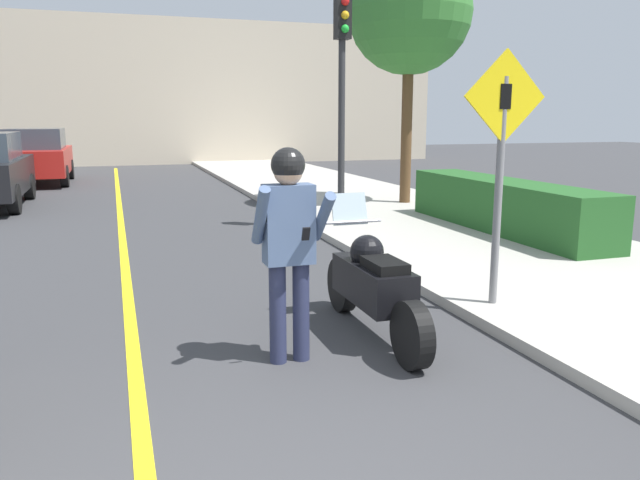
# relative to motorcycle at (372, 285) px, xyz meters

# --- Properties ---
(sidewalk_curb) EXTENTS (4.40, 44.00, 0.11)m
(sidewalk_curb) POSITION_rel_motorcycle_xyz_m (3.26, 1.27, -0.43)
(sidewalk_curb) COLOR #ADA89E
(sidewalk_curb) RESTS_ON ground
(road_center_line) EXTENTS (0.12, 36.00, 0.01)m
(road_center_line) POSITION_rel_motorcycle_xyz_m (-2.14, 3.27, -0.48)
(road_center_line) COLOR yellow
(road_center_line) RESTS_ON ground
(building_backdrop) EXTENTS (28.00, 1.20, 6.15)m
(building_backdrop) POSITION_rel_motorcycle_xyz_m (-1.54, 23.27, 2.59)
(building_backdrop) COLOR beige
(building_backdrop) RESTS_ON ground
(motorcycle) EXTENTS (0.62, 2.18, 1.27)m
(motorcycle) POSITION_rel_motorcycle_xyz_m (0.00, 0.00, 0.00)
(motorcycle) COLOR black
(motorcycle) RESTS_ON ground
(person_biker) EXTENTS (0.59, 0.48, 1.78)m
(person_biker) POSITION_rel_motorcycle_xyz_m (-0.90, -0.37, 0.61)
(person_biker) COLOR #282D4C
(person_biker) RESTS_ON ground
(crossing_sign) EXTENTS (0.91, 0.08, 2.54)m
(crossing_sign) POSITION_rel_motorcycle_xyz_m (1.45, 0.22, 1.16)
(crossing_sign) COLOR slate
(crossing_sign) RESTS_ON sidewalk_curb
(traffic_light) EXTENTS (0.26, 0.30, 3.97)m
(traffic_light) POSITION_rel_motorcycle_xyz_m (1.66, 5.34, 2.37)
(traffic_light) COLOR #2D2D30
(traffic_light) RESTS_ON sidewalk_curb
(hedge_row) EXTENTS (0.90, 4.76, 0.85)m
(hedge_row) POSITION_rel_motorcycle_xyz_m (4.06, 3.88, 0.05)
(hedge_row) COLOR #235623
(hedge_row) RESTS_ON sidewalk_curb
(street_tree) EXTENTS (2.68, 2.68, 5.47)m
(street_tree) POSITION_rel_motorcycle_xyz_m (4.03, 7.62, 3.74)
(street_tree) COLOR brown
(street_tree) RESTS_ON sidewalk_curb
(parked_car_red) EXTENTS (1.88, 4.20, 1.68)m
(parked_car_red) POSITION_rel_motorcycle_xyz_m (-4.42, 15.76, 0.37)
(parked_car_red) COLOR black
(parked_car_red) RESTS_ON ground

